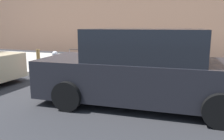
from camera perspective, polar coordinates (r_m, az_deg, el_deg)
ground_plane at (r=7.76m, az=-9.82°, el=-2.32°), size 40.00×40.00×0.00m
sidewalk_curb at (r=9.95m, az=-2.86°, el=1.22°), size 18.00×5.00×0.14m
suitcase_navy_0 at (r=7.25m, az=13.01°, el=-0.11°), size 0.36×0.22×0.80m
suitcase_olive_1 at (r=7.36m, az=9.08°, el=0.43°), size 0.49×0.26×0.64m
suitcase_teal_2 at (r=7.39m, az=4.62°, el=0.66°), size 0.48×0.29×0.66m
suitcase_maroon_3 at (r=7.58m, az=0.93°, el=0.67°), size 0.38×0.22×0.59m
suitcase_silver_4 at (r=7.77m, az=-2.19°, el=1.10°), size 0.37×0.25×0.81m
suitcase_black_5 at (r=7.88m, az=-5.71°, el=1.32°), size 0.43×0.22×0.81m
suitcase_red_6 at (r=8.09m, az=-9.27°, el=1.24°), size 0.45×0.26×0.84m
fire_hydrant at (r=8.54m, az=-13.96°, el=2.30°), size 0.39×0.21×0.73m
bollard_post at (r=8.77m, az=-17.86°, el=2.39°), size 0.13×0.13×0.78m
parked_car_charcoal_0 at (r=5.22m, az=8.13°, el=0.10°), size 4.85×2.25×1.71m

